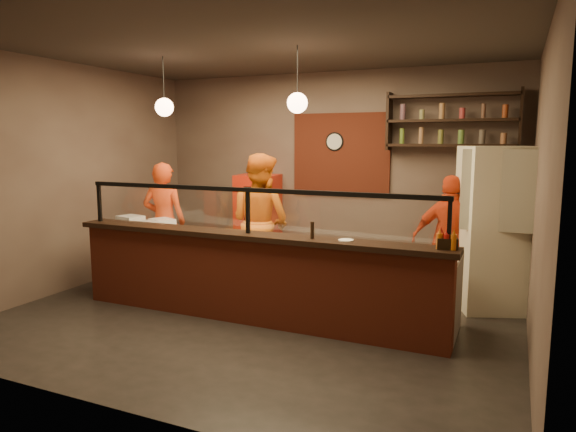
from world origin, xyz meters
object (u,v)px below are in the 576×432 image
at_px(cook_right, 451,239).
at_px(pizza_dough, 285,242).
at_px(wall_clock, 335,142).
at_px(pepper_mill, 312,230).
at_px(fridge, 496,229).
at_px(cook_mid, 260,222).
at_px(red_cooler, 258,221).
at_px(condiment_caddy, 447,243).
at_px(cook_left, 164,222).

height_order(cook_right, pizza_dough, cook_right).
relative_size(wall_clock, cook_right, 0.18).
height_order(cook_right, pepper_mill, cook_right).
bearing_deg(fridge, cook_mid, 167.22).
distance_m(fridge, pizza_dough, 2.66).
xyz_separation_m(cook_mid, red_cooler, (-0.63, 1.16, -0.19)).
bearing_deg(pizza_dough, fridge, 29.74).
distance_m(fridge, condiment_caddy, 1.72).
bearing_deg(condiment_caddy, cook_right, 94.94).
xyz_separation_m(condiment_caddy, pepper_mill, (-1.40, -0.05, 0.04)).
distance_m(red_cooler, pepper_mill, 3.15).
relative_size(cook_left, cook_right, 1.07).
height_order(fridge, red_cooler, fridge).
xyz_separation_m(cook_left, pepper_mill, (2.85, -1.14, 0.25)).
height_order(cook_mid, cook_right, cook_mid).
relative_size(cook_right, red_cooler, 1.08).
height_order(wall_clock, fridge, wall_clock).
distance_m(wall_clock, fridge, 2.92).
xyz_separation_m(cook_right, pepper_mill, (-1.25, -1.78, 0.32)).
xyz_separation_m(cook_left, pizza_dough, (2.34, -0.73, 0.01)).
xyz_separation_m(fridge, pizza_dough, (-2.31, -1.32, -0.12)).
xyz_separation_m(red_cooler, pepper_mill, (1.93, -2.46, 0.38)).
xyz_separation_m(cook_mid, cook_right, (2.55, 0.48, -0.13)).
relative_size(cook_mid, fridge, 0.95).
relative_size(red_cooler, pizza_dough, 2.73).
distance_m(cook_right, red_cooler, 3.25).
bearing_deg(cook_mid, cook_left, 21.74).
bearing_deg(cook_right, cook_left, -0.87).
xyz_separation_m(wall_clock, cook_left, (-2.15, -1.64, -1.20)).
bearing_deg(wall_clock, pizza_dough, -85.45).
distance_m(cook_left, fridge, 4.69).
xyz_separation_m(wall_clock, red_cooler, (-1.23, -0.31, -1.32)).
relative_size(cook_mid, pizza_dough, 3.41).
height_order(cook_mid, red_cooler, cook_mid).
distance_m(pizza_dough, pepper_mill, 0.69).
distance_m(wall_clock, cook_mid, 1.95).
relative_size(cook_right, pepper_mill, 8.98).
distance_m(cook_right, fridge, 0.58).
height_order(cook_left, cook_mid, cook_mid).
relative_size(cook_left, pizza_dough, 3.15).
distance_m(cook_right, condiment_caddy, 1.76).
bearing_deg(pepper_mill, cook_right, 54.92).
distance_m(cook_left, pepper_mill, 3.08).
bearing_deg(condiment_caddy, fridge, 76.56).
xyz_separation_m(cook_right, condiment_caddy, (0.15, -1.73, 0.28)).
relative_size(wall_clock, pizza_dough, 0.53).
height_order(pizza_dough, condiment_caddy, condiment_caddy).
bearing_deg(cook_left, condiment_caddy, 150.70).
xyz_separation_m(cook_right, red_cooler, (-3.18, 0.68, -0.06)).
height_order(fridge, pizza_dough, fridge).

